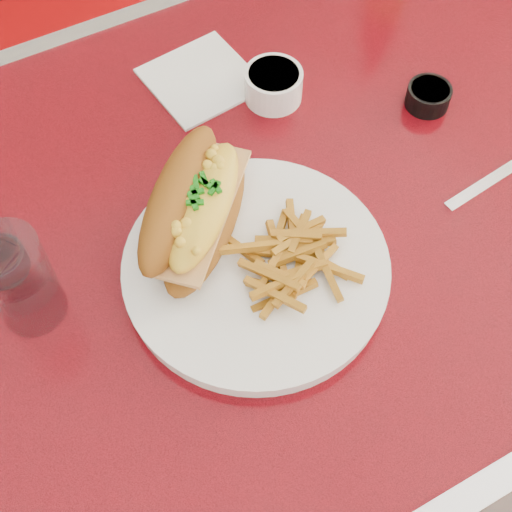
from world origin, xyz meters
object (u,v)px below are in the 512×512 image
booth_bench_far (110,72)px  sauce_cup_right (429,96)px  diner_table (287,261)px  dinner_plate (256,269)px  sauce_cup_left (1,261)px  fork (291,215)px  gravy_ramekin (273,84)px  knife (512,166)px  mac_hoagie (195,208)px  water_tumbler (19,280)px

booth_bench_far → sauce_cup_right: bearing=-73.0°
diner_table → dinner_plate: (-0.09, -0.08, 0.17)m
diner_table → sauce_cup_right: size_ratio=20.79×
diner_table → sauce_cup_left: bearing=169.3°
sauce_cup_left → sauce_cup_right: same height
fork → gravy_ramekin: gravy_ramekin is taller
fork → knife: bearing=-108.7°
mac_hoagie → gravy_ramekin: mac_hoagie is taller
dinner_plate → sauce_cup_left: bearing=149.9°
mac_hoagie → water_tumbler: (-0.20, 0.00, 0.00)m
mac_hoagie → water_tumbler: 0.20m
booth_bench_far → sauce_cup_right: booth_bench_far is taller
gravy_ramekin → dinner_plate: bearing=-123.3°
sauce_cup_left → sauce_cup_right: 0.58m
dinner_plate → fork: 0.08m
mac_hoagie → knife: 0.41m
sauce_cup_left → water_tumbler: bearing=-78.6°
water_tumbler → dinner_plate: bearing=-18.4°
knife → sauce_cup_right: bearing=96.1°
booth_bench_far → sauce_cup_left: (-0.35, -0.74, 0.50)m
fork → sauce_cup_left: 0.34m
booth_bench_far → mac_hoagie: size_ratio=5.40×
gravy_ramekin → sauce_cup_right: gravy_ramekin is taller
booth_bench_far → sauce_cup_left: size_ratio=17.08×
sauce_cup_left → gravy_ramekin: bearing=12.3°
knife → diner_table: bearing=153.1°
diner_table → sauce_cup_left: size_ratio=17.51×
fork → gravy_ramekin: 0.21m
water_tumbler → sauce_cup_right: bearing=4.5°
diner_table → fork: size_ratio=7.69×
mac_hoagie → gravy_ramekin: 0.25m
mac_hoagie → booth_bench_far: bearing=35.5°
mac_hoagie → sauce_cup_left: 0.23m
diner_table → fork: (-0.03, -0.04, 0.18)m
gravy_ramekin → water_tumbler: size_ratio=0.73×
gravy_ramekin → mac_hoagie: bearing=-140.3°
booth_bench_far → fork: bearing=-91.7°
diner_table → sauce_cup_right: (0.23, 0.04, 0.18)m
sauce_cup_left → knife: sauce_cup_left is taller
mac_hoagie → sauce_cup_right: (0.36, 0.05, -0.04)m
diner_table → booth_bench_far: bearing=90.0°
mac_hoagie → sauce_cup_left: bearing=116.9°
sauce_cup_right → booth_bench_far: bearing=107.0°
sauce_cup_right → dinner_plate: bearing=-159.4°
booth_bench_far → sauce_cup_right: 0.95m
dinner_plate → fork: same height
diner_table → mac_hoagie: mac_hoagie is taller
dinner_plate → water_tumbler: (-0.24, 0.08, 0.05)m
diner_table → sauce_cup_right: bearing=10.4°
sauce_cup_left → water_tumbler: size_ratio=0.55×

